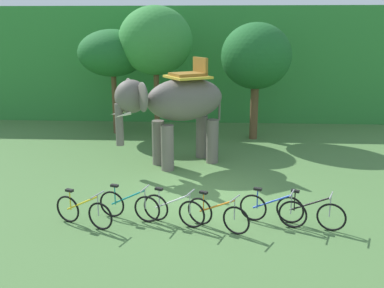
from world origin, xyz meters
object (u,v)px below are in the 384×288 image
object	(u,v)px
tree_right	(156,41)
bike_black	(310,212)
tree_far_left	(112,53)
bike_teal	(129,205)
tree_center_left	(256,57)
elephant	(177,104)
bike_yellow	(84,211)
bike_white	(173,210)
bike_blue	(272,210)
bike_orange	(217,214)

from	to	relation	value
tree_right	bike_black	bearing A→B (deg)	-61.18
tree_far_left	bike_teal	distance (m)	10.15
tree_center_left	elephant	distance (m)	5.17
tree_center_left	bike_yellow	size ratio (longest dim) A/B	3.12
tree_far_left	tree_right	xyz separation A→B (m)	(2.00, -0.30, 0.56)
tree_right	bike_white	xyz separation A→B (m)	(1.65, -9.18, -3.84)
elephant	bike_blue	world-z (taller)	elephant
tree_right	bike_yellow	distance (m)	10.17
bike_yellow	bike_teal	xyz separation A→B (m)	(1.05, 0.43, 0.00)
bike_yellow	elephant	bearing A→B (deg)	69.76
bike_orange	bike_black	distance (m)	2.29
bike_teal	elephant	bearing A→B (deg)	80.04
tree_center_left	bike_blue	distance (m)	9.23
tree_far_left	elephant	xyz separation A→B (m)	(3.31, -4.63, -1.47)
bike_blue	bike_black	size ratio (longest dim) A/B	1.01
bike_blue	bike_black	world-z (taller)	same
bike_blue	bike_yellow	bearing A→B (deg)	-175.59
elephant	tree_center_left	bearing A→B (deg)	52.34
tree_far_left	tree_center_left	world-z (taller)	tree_center_left
tree_right	elephant	world-z (taller)	tree_right
bike_orange	bike_blue	bearing A→B (deg)	14.57
tree_center_left	bike_teal	distance (m)	9.94
tree_far_left	elephant	distance (m)	5.88
tree_right	tree_center_left	world-z (taller)	tree_right
elephant	bike_yellow	world-z (taller)	elephant
tree_center_left	elephant	bearing A→B (deg)	-127.66
elephant	bike_blue	size ratio (longest dim) A/B	2.50
bike_black	elephant	bearing A→B (deg)	127.76
bike_black	tree_far_left	bearing A→B (deg)	126.68
bike_orange	bike_teal	bearing A→B (deg)	169.39
tree_right	bike_white	size ratio (longest dim) A/B	3.55
tree_far_left	bike_yellow	world-z (taller)	tree_far_left
bike_orange	bike_blue	size ratio (longest dim) A/B	0.94
elephant	bike_white	distance (m)	5.18
bike_yellow	bike_teal	bearing A→B (deg)	22.08
tree_right	bike_yellow	world-z (taller)	tree_right
tree_center_left	bike_white	world-z (taller)	tree_center_left
tree_center_left	bike_white	xyz separation A→B (m)	(-2.70, -8.78, -3.21)
elephant	bike_blue	distance (m)	5.78
tree_far_left	bike_orange	distance (m)	11.28
bike_orange	tree_right	bearing A→B (deg)	106.30
bike_black	tree_center_left	bearing A→B (deg)	94.44
bike_yellow	bike_black	xyz separation A→B (m)	(5.59, 0.26, 0.00)
bike_white	bike_teal	bearing A→B (deg)	170.25
bike_white	bike_orange	size ratio (longest dim) A/B	1.06
bike_yellow	bike_orange	size ratio (longest dim) A/B	1.06
tree_far_left	bike_orange	size ratio (longest dim) A/B	3.11
elephant	bike_white	size ratio (longest dim) A/B	2.50
elephant	bike_black	size ratio (longest dim) A/B	2.52
elephant	bike_yellow	distance (m)	5.70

